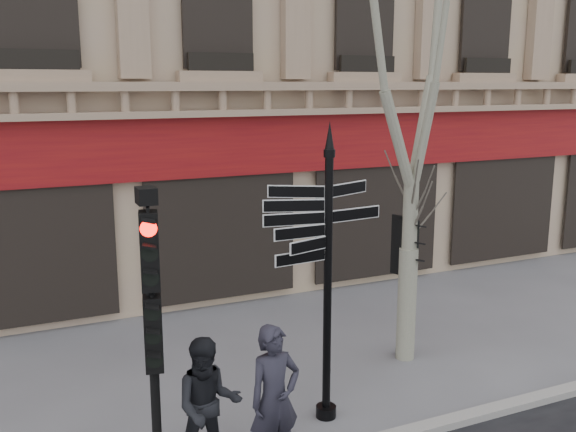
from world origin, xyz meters
name	(u,v)px	position (x,y,z in m)	size (l,w,h in m)	color
ground	(324,402)	(0.00, 0.00, 0.00)	(80.00, 80.00, 0.00)	#59585D
fingerpost	(328,224)	(-0.18, -0.41, 2.96)	(1.98, 1.98, 4.41)	black
traffic_signal_main	(151,302)	(-2.83, -0.92, 2.37)	(0.47, 0.37, 3.75)	black
traffic_signal_secondary	(406,262)	(2.14, 0.99, 1.78)	(0.50, 0.43, 2.55)	black
plane_tree	(417,42)	(2.11, 0.86, 5.59)	(3.00, 3.00, 7.96)	gray
pedestrian_a	(275,399)	(-1.40, -1.30, 0.98)	(0.71, 0.47, 1.95)	#23222D
pedestrian_b	(208,406)	(-2.18, -0.98, 0.90)	(0.88, 0.68, 1.80)	black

